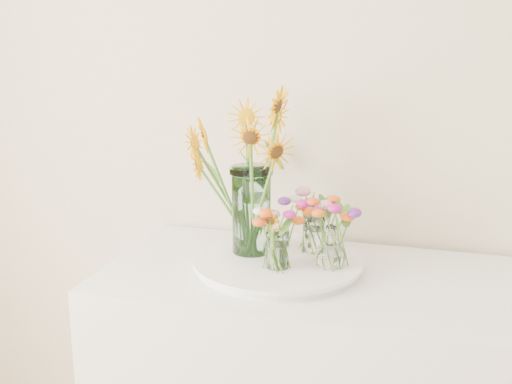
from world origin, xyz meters
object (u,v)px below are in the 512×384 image
at_px(small_vase_b, 331,247).
at_px(tray, 278,265).
at_px(small_vase_a, 278,250).
at_px(small_vase_c, 314,235).
at_px(mason_jar, 251,210).

bearing_deg(small_vase_b, tray, 173.94).
distance_m(small_vase_a, small_vase_c, 0.17).
bearing_deg(mason_jar, small_vase_b, -12.21).
relative_size(small_vase_a, small_vase_c, 0.98).
relative_size(mason_jar, small_vase_b, 2.15).
distance_m(small_vase_a, small_vase_b, 0.14).
relative_size(tray, small_vase_a, 4.27).
height_order(small_vase_b, small_vase_c, small_vase_b).
relative_size(small_vase_a, small_vase_b, 0.88).
xyz_separation_m(tray, mason_jar, (-0.09, 0.04, 0.14)).
bearing_deg(small_vase_b, mason_jar, 167.79).
bearing_deg(small_vase_c, tray, -131.80).
height_order(small_vase_a, small_vase_c, small_vase_c).
bearing_deg(mason_jar, small_vase_a, -43.97).
distance_m(mason_jar, small_vase_c, 0.19).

